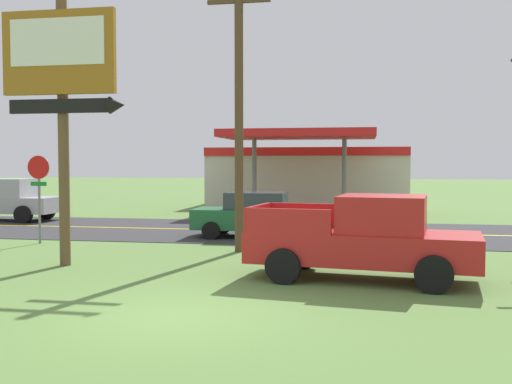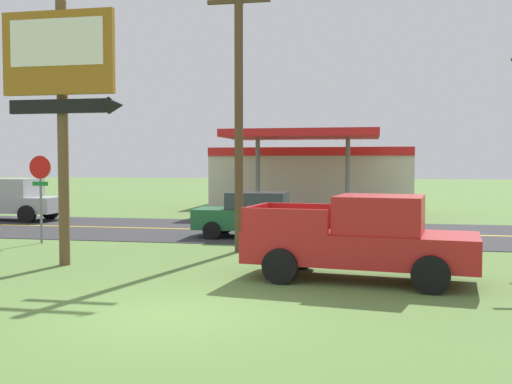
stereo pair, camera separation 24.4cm
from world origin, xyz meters
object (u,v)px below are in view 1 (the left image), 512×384
motel_sign (62,81)px  pickup_silver_on_road (4,200)px  utility_pole (239,95)px  pickup_red_parked_on_lawn (365,238)px  stop_sign (39,183)px  car_green_near_lane (253,215)px  gas_station (308,175)px

motel_sign → pickup_silver_on_road: motel_sign is taller
utility_pole → pickup_red_parked_on_lawn: 6.51m
stop_sign → pickup_silver_on_road: (-5.75, 6.83, -1.06)m
car_green_near_lane → stop_sign: bearing=-157.3°
pickup_red_parked_on_lawn → car_green_near_lane: 8.18m
pickup_red_parked_on_lawn → pickup_silver_on_road: size_ratio=1.04×
motel_sign → stop_sign: (-2.99, 3.88, -2.77)m
stop_sign → car_green_near_lane: 7.41m
motel_sign → utility_pole: bearing=39.8°
gas_station → pickup_red_parked_on_lawn: gas_station is taller
stop_sign → utility_pole: (6.94, -0.59, 2.71)m
utility_pole → pickup_silver_on_road: (-12.69, 7.41, -3.77)m
utility_pole → pickup_silver_on_road: size_ratio=1.69×
motel_sign → pickup_red_parked_on_lawn: (7.70, -0.46, -3.84)m
stop_sign → pickup_red_parked_on_lawn: size_ratio=0.55×
motel_sign → car_green_near_lane: size_ratio=1.64×
pickup_silver_on_road → car_green_near_lane: 13.12m
utility_pole → gas_station: size_ratio=0.73×
pickup_red_parked_on_lawn → car_green_near_lane: size_ratio=1.29×
car_green_near_lane → utility_pole: bearing=-86.8°
pickup_silver_on_road → car_green_near_lane: size_ratio=1.24×
stop_sign → gas_station: bearing=69.1°
motel_sign → stop_sign: bearing=127.6°
pickup_red_parked_on_lawn → utility_pole: bearing=135.0°
gas_station → car_green_near_lane: (-0.50, -16.15, -1.11)m
motel_sign → gas_station: motel_sign is taller
utility_pole → pickup_red_parked_on_lawn: size_ratio=1.63×
utility_pole → gas_station: 19.77m
utility_pole → stop_sign: bearing=175.1°
car_green_near_lane → pickup_silver_on_road: bearing=162.2°
utility_pole → car_green_near_lane: (-0.19, 3.41, -3.91)m
stop_sign → pickup_red_parked_on_lawn: stop_sign is taller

